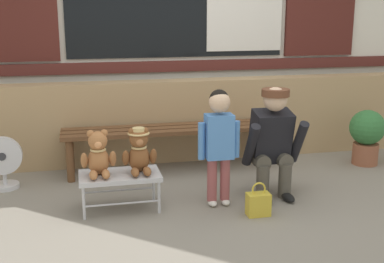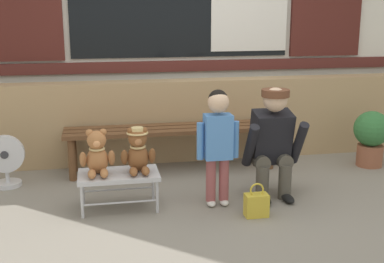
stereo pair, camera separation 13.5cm
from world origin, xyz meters
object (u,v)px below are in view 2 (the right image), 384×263
(wooden_bench_long, at_px, (172,134))
(small_display_bench, at_px, (119,177))
(teddy_bear_with_hat, at_px, (138,151))
(child_standing, at_px, (218,135))
(floor_fan, at_px, (6,161))
(adult_crouching, at_px, (273,142))
(teddy_bear_plain, at_px, (97,154))
(handbag_on_ground, at_px, (256,204))
(potted_plant, at_px, (371,135))

(wooden_bench_long, relative_size, small_display_bench, 3.28)
(teddy_bear_with_hat, height_order, child_standing, child_standing)
(small_display_bench, height_order, floor_fan, floor_fan)
(child_standing, distance_m, floor_fan, 1.96)
(small_display_bench, distance_m, adult_crouching, 1.32)
(teddy_bear_with_hat, bearing_deg, teddy_bear_plain, -179.87)
(small_display_bench, distance_m, child_standing, 0.86)
(adult_crouching, bearing_deg, floor_fan, 163.78)
(teddy_bear_plain, distance_m, teddy_bear_with_hat, 0.32)
(adult_crouching, bearing_deg, child_standing, -167.30)
(handbag_on_ground, relative_size, floor_fan, 0.57)
(teddy_bear_with_hat, distance_m, potted_plant, 2.51)
(teddy_bear_with_hat, bearing_deg, potted_plant, 15.24)
(child_standing, xyz_separation_m, potted_plant, (1.78, 0.74, -0.27))
(potted_plant, xyz_separation_m, floor_fan, (-3.55, 0.04, -0.08))
(small_display_bench, distance_m, teddy_bear_plain, 0.25)
(child_standing, height_order, potted_plant, child_standing)
(wooden_bench_long, bearing_deg, small_display_bench, -122.36)
(child_standing, relative_size, floor_fan, 2.00)
(adult_crouching, relative_size, floor_fan, 1.98)
(wooden_bench_long, distance_m, floor_fan, 1.57)
(handbag_on_ground, bearing_deg, teddy_bear_with_hat, 157.48)
(wooden_bench_long, height_order, adult_crouching, adult_crouching)
(small_display_bench, relative_size, teddy_bear_plain, 1.76)
(teddy_bear_with_hat, height_order, floor_fan, teddy_bear_with_hat)
(child_standing, height_order, floor_fan, child_standing)
(wooden_bench_long, bearing_deg, child_standing, -77.22)
(small_display_bench, height_order, potted_plant, potted_plant)
(wooden_bench_long, bearing_deg, teddy_bear_plain, -129.08)
(teddy_bear_with_hat, bearing_deg, adult_crouching, 1.81)
(adult_crouching, height_order, potted_plant, adult_crouching)
(small_display_bench, relative_size, potted_plant, 1.12)
(teddy_bear_plain, height_order, handbag_on_ground, teddy_bear_plain)
(wooden_bench_long, bearing_deg, floor_fan, -172.52)
(floor_fan, bearing_deg, potted_plant, -0.63)
(adult_crouching, bearing_deg, handbag_on_ground, -123.15)
(teddy_bear_with_hat, distance_m, child_standing, 0.65)
(small_display_bench, bearing_deg, adult_crouching, 1.68)
(teddy_bear_with_hat, height_order, handbag_on_ground, teddy_bear_with_hat)
(teddy_bear_plain, height_order, teddy_bear_with_hat, same)
(potted_plant, bearing_deg, small_display_bench, -165.62)
(teddy_bear_plain, relative_size, handbag_on_ground, 1.34)
(handbag_on_ground, bearing_deg, adult_crouching, 56.85)
(teddy_bear_plain, xyz_separation_m, handbag_on_ground, (1.20, -0.36, -0.37))
(potted_plant, bearing_deg, teddy_bear_with_hat, -164.76)
(small_display_bench, height_order, child_standing, child_standing)
(teddy_bear_with_hat, bearing_deg, small_display_bench, -179.23)
(wooden_bench_long, relative_size, child_standing, 2.19)
(child_standing, distance_m, handbag_on_ground, 0.62)
(small_display_bench, relative_size, handbag_on_ground, 2.35)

